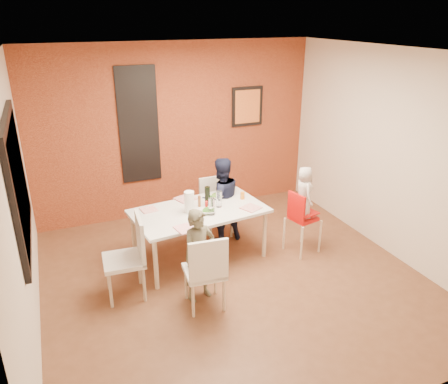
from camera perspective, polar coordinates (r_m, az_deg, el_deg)
name	(u,v)px	position (r m, az deg, el deg)	size (l,w,h in m)	color
ground	(233,278)	(5.56, 1.20, -11.16)	(4.50, 4.50, 0.00)	brown
ceiling	(235,52)	(4.65, 1.48, 17.79)	(4.50, 4.50, 0.02)	silver
wall_back	(177,131)	(6.97, -6.19, 7.95)	(4.50, 0.02, 2.70)	beige
wall_front	(365,282)	(3.23, 17.89, -11.09)	(4.50, 0.02, 2.70)	beige
wall_left	(17,208)	(4.59, -25.37, -1.94)	(0.02, 4.50, 2.70)	beige
wall_right	(391,154)	(6.16, 20.94, 4.65)	(0.02, 4.50, 2.70)	beige
brick_accent_wall	(177,131)	(6.95, -6.15, 7.92)	(4.50, 0.02, 2.70)	maroon
picture_window_frame	(18,181)	(4.70, -25.35, 1.27)	(0.05, 1.70, 1.30)	black
picture_window_pane	(19,181)	(4.70, -25.17, 1.29)	(0.02, 1.55, 1.15)	black
glassblock_strip	(139,125)	(6.76, -11.09, 8.53)	(0.55, 0.03, 1.70)	#B5BFC5
glassblock_surround	(139,125)	(6.76, -11.08, 8.52)	(0.60, 0.03, 1.76)	black
art_print_frame	(247,106)	(7.28, 3.05, 11.10)	(0.54, 0.03, 0.64)	black
art_print_canvas	(248,107)	(7.27, 3.10, 11.08)	(0.44, 0.01, 0.54)	orange
dining_table	(199,214)	(5.69, -3.27, -2.91)	(1.80, 1.14, 0.71)	silver
chair_near	(206,269)	(4.77, -2.35, -10.07)	(0.46, 0.46, 0.92)	white
chair_far	(215,203)	(6.42, -1.22, -1.44)	(0.40, 0.40, 0.86)	silver
chair_left	(131,253)	(5.11, -12.07, -7.77)	(0.48, 0.48, 0.98)	white
high_chair	(301,216)	(5.97, 10.05, -3.16)	(0.44, 0.44, 0.89)	red
child_near	(199,255)	(4.95, -3.26, -8.26)	(0.40, 0.26, 1.11)	brown
child_far	(221,200)	(6.16, -0.42, -1.05)	(0.60, 0.47, 1.24)	black
toddler	(304,192)	(5.85, 10.40, -0.05)	(0.35, 0.22, 0.71)	beige
plate_near_left	(187,228)	(5.19, -4.91, -4.74)	(0.24, 0.24, 0.01)	white
plate_far_mid	(185,199)	(6.00, -5.09, -0.88)	(0.25, 0.25, 0.01)	silver
plate_near_right	(251,208)	(5.71, 3.53, -2.08)	(0.22, 0.22, 0.01)	silver
plate_far_left	(149,210)	(5.73, -9.79, -2.28)	(0.20, 0.20, 0.01)	white
salad_bowl_a	(208,211)	(5.57, -2.08, -2.51)	(0.20, 0.20, 0.05)	white
salad_bowl_b	(217,196)	(6.01, -0.97, -0.56)	(0.19, 0.19, 0.05)	silver
wine_bottle	(207,196)	(5.72, -2.18, -0.57)	(0.07, 0.07, 0.27)	black
wine_glass_a	(212,206)	(5.49, -1.64, -1.89)	(0.08, 0.08, 0.22)	white
wine_glass_b	(219,199)	(5.70, -0.67, -0.94)	(0.08, 0.08, 0.22)	white
paper_towel_roll	(189,202)	(5.54, -4.55, -1.33)	(0.13, 0.13, 0.28)	white
condiment_red	(206,206)	(5.61, -2.30, -1.84)	(0.03, 0.03, 0.13)	red
condiment_green	(211,201)	(5.75, -1.71, -1.15)	(0.04, 0.04, 0.14)	#2D6923
condiment_brown	(199,201)	(5.73, -3.24, -1.21)	(0.04, 0.04, 0.15)	brown
sippy_cup	(242,196)	(5.97, 2.43, -0.47)	(0.06, 0.06, 0.10)	orange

